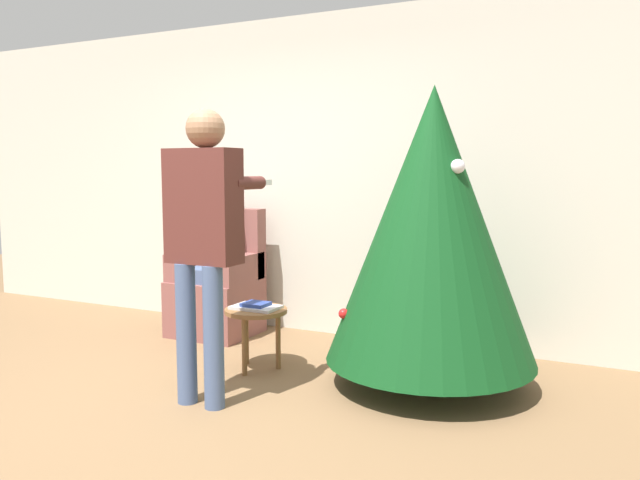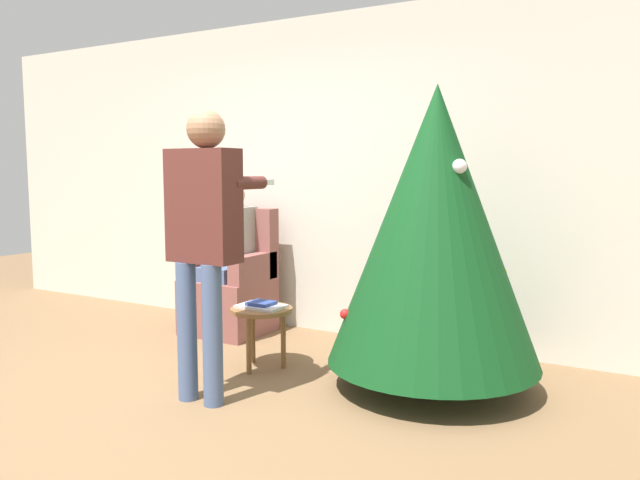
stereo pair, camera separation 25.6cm
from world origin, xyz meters
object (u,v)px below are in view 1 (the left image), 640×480
object	(u,v)px
armchair	(218,289)
person_seated	(216,251)
side_stool	(256,317)
person_standing	(203,228)
christmas_tree	(432,226)

from	to	relation	value
armchair	person_seated	size ratio (longest dim) A/B	0.83
person_seated	side_stool	distance (m)	1.12
side_stool	person_standing	bearing A→B (deg)	-84.87
armchair	side_stool	bearing A→B (deg)	-40.91
christmas_tree	side_stool	size ratio (longest dim) A/B	4.40
person_standing	side_stool	xyz separation A→B (m)	(-0.06, 0.67, -0.69)
armchair	person_seated	world-z (taller)	person_seated
side_stool	christmas_tree	bearing A→B (deg)	10.11
armchair	person_seated	bearing A→B (deg)	-90.00
person_standing	person_seated	bearing A→B (deg)	123.09
person_seated	person_standing	bearing A→B (deg)	-56.91
person_seated	side_stool	world-z (taller)	person_seated
person_standing	side_stool	bearing A→B (deg)	95.13
person_seated	side_stool	xyz separation A→B (m)	(0.82, -0.68, -0.34)
person_seated	person_standing	world-z (taller)	person_standing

